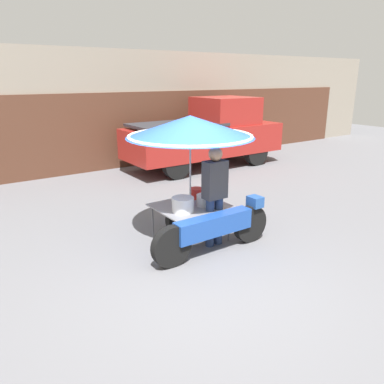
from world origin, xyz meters
The scene contains 5 objects.
ground_plane centered at (0.00, 0.00, 0.00)m, with size 36.00×36.00×0.00m, color slate.
shopfront_building centered at (0.00, 7.89, 1.74)m, with size 28.00×2.06×3.50m.
vendor_motorcycle_cart centered at (0.54, 1.12, 1.68)m, with size 2.21×2.07×2.13m.
vendor_person centered at (0.74, 0.78, 0.94)m, with size 0.38×0.22×1.66m.
pickup_truck centered at (4.14, 5.47, 1.01)m, with size 5.00×1.76×2.11m.
Camera 1 is at (-2.85, -3.76, 2.71)m, focal length 35.00 mm.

